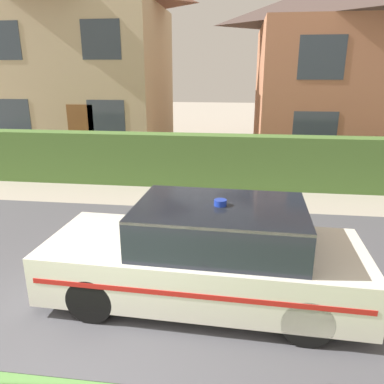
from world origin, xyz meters
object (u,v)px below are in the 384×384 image
object	(u,v)px
police_car	(207,255)
wheelie_bin	(342,171)
house_left	(83,56)
house_right	(362,65)

from	to	relation	value
police_car	wheelie_bin	distance (m)	6.71
police_car	house_left	bearing A→B (deg)	-58.37
police_car	house_right	xyz separation A→B (m)	(4.90, 10.91, 2.75)
house_left	police_car	bearing A→B (deg)	-60.59
house_left	wheelie_bin	world-z (taller)	house_left
house_left	house_right	distance (m)	11.19
police_car	house_left	world-z (taller)	house_left
police_car	house_left	xyz separation A→B (m)	(-6.29, 11.15, 3.13)
house_left	wheelie_bin	xyz separation A→B (m)	(9.58, -5.30, -3.30)
house_left	house_right	world-z (taller)	house_left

